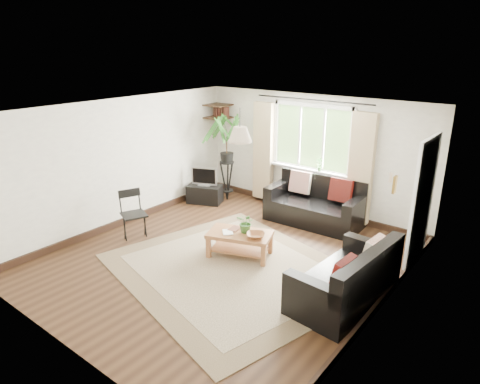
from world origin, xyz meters
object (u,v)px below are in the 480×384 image
Objects in this scene: folding_chair at (134,216)px; coffee_table at (240,244)px; sofa_right at (345,274)px; palm_stand at (227,159)px; tv_stand at (205,194)px; sofa_back at (315,202)px.

coffee_table is at bearing -49.34° from folding_chair.
palm_stand is (-3.79, 2.11, 0.55)m from sofa_right.
tv_stand is at bearing 29.50° from folding_chair.
palm_stand is (0.26, 0.45, 0.75)m from tv_stand.
palm_stand reaches higher than sofa_back.
palm_stand is 2.19× the size of folding_chair.
coffee_table is 1.18× the size of folding_chair.
sofa_back is 3.40m from folding_chair.
palm_stand is at bearing 133.90° from coffee_table.
sofa_back is 2.24m from palm_stand.
tv_stand is at bearing -107.57° from sofa_right.
palm_stand is 2.62m from folding_chair.
folding_chair is (0.24, -2.11, 0.24)m from tv_stand.
folding_chair reaches higher than sofa_right.
folding_chair reaches higher than coffee_table.
sofa_back is 2.02m from coffee_table.
tv_stand is at bearing -171.07° from sofa_back.
sofa_right is 4.38m from tv_stand.
sofa_right is 1.95× the size of folding_chair.
palm_stand reaches higher than folding_chair.
sofa_back is 1.78× the size of coffee_table.
folding_chair is (-1.91, -0.61, 0.22)m from coffee_table.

